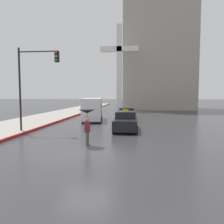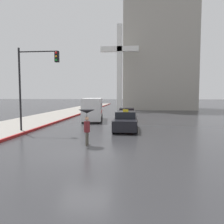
{
  "view_description": "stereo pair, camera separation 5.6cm",
  "coord_description": "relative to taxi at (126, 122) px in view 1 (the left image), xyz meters",
  "views": [
    {
      "loc": [
        2.42,
        -10.4,
        2.83
      ],
      "look_at": [
        0.52,
        8.14,
        1.4
      ],
      "focal_mm": 35.0,
      "sensor_mm": 36.0,
      "label": 1
    },
    {
      "loc": [
        2.48,
        -10.4,
        2.83
      ],
      "look_at": [
        0.52,
        8.14,
        1.4
      ],
      "focal_mm": 35.0,
      "sensor_mm": 36.0,
      "label": 2
    }
  ],
  "objects": [
    {
      "name": "pedestrian_with_umbrella",
      "position": [
        -1.92,
        -5.68,
        0.85
      ],
      "size": [
        0.92,
        0.92,
        2.03
      ],
      "rotation": [
        0.0,
        0.0,
        1.54
      ],
      "color": "#4C473D",
      "rests_on": "ground_plane"
    },
    {
      "name": "taxi",
      "position": [
        0.0,
        0.0,
        0.0
      ],
      "size": [
        1.91,
        4.35,
        1.68
      ],
      "rotation": [
        0.0,
        0.0,
        3.14
      ],
      "color": "black",
      "rests_on": "ground_plane"
    },
    {
      "name": "building_tower_near",
      "position": [
        5.43,
        29.61,
        14.99
      ],
      "size": [
        14.0,
        11.14,
        31.38
      ],
      "color": "#A39E93",
      "rests_on": "ground_plane"
    },
    {
      "name": "traffic_light",
      "position": [
        -6.7,
        -1.99,
        3.64
      ],
      "size": [
        3.12,
        0.38,
        6.33
      ],
      "color": "black",
      "rests_on": "ground_plane"
    },
    {
      "name": "sedan_red",
      "position": [
        -0.16,
        6.76,
        -0.04
      ],
      "size": [
        1.91,
        4.12,
        1.42
      ],
      "rotation": [
        0.0,
        0.0,
        3.14
      ],
      "color": "#A52D23",
      "rests_on": "ground_plane"
    },
    {
      "name": "ground_plane",
      "position": [
        -1.73,
        -7.18,
        -0.7
      ],
      "size": [
        300.0,
        300.0,
        0.0
      ],
      "primitive_type": "plane",
      "color": "#2D2D30"
    },
    {
      "name": "ambulance_van",
      "position": [
        -3.97,
        6.45,
        0.68
      ],
      "size": [
        2.68,
        5.82,
        2.49
      ],
      "rotation": [
        0.0,
        0.0,
        3.27
      ],
      "color": "white",
      "rests_on": "ground_plane"
    },
    {
      "name": "monument_cross",
      "position": [
        -2.06,
        21.84,
        7.99
      ],
      "size": [
        6.74,
        0.9,
        15.33
      ],
      "color": "white",
      "rests_on": "ground_plane"
    }
  ]
}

